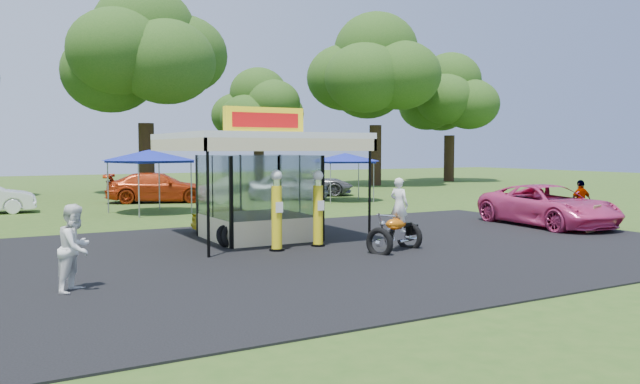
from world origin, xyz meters
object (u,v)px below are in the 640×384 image
at_px(gas_station_kiosk, 258,184).
at_px(bg_car_b, 159,188).
at_px(kiosk_car, 233,218).
at_px(gas_pump_left, 277,213).
at_px(pink_sedan, 548,206).
at_px(spectator_east_b, 581,202).
at_px(tent_east, 345,158).
at_px(a_frame_sign, 591,219).
at_px(motorcycle, 398,222).
at_px(bg_car_c, 289,186).
at_px(bg_car_d, 309,183).
at_px(tent_west, 149,156).
at_px(gas_pump_right, 318,211).
at_px(spectator_west, 75,248).

relative_size(gas_station_kiosk, bg_car_b, 0.97).
xyz_separation_m(kiosk_car, bg_car_b, (0.89, 13.15, 0.33)).
relative_size(gas_pump_left, pink_sedan, 0.41).
relative_size(kiosk_car, spectator_east_b, 1.66).
relative_size(gas_station_kiosk, tent_east, 1.42).
height_order(gas_pump_left, a_frame_sign, gas_pump_left).
height_order(motorcycle, bg_car_c, motorcycle).
bearing_deg(bg_car_d, tent_west, 146.36).
bearing_deg(gas_station_kiosk, tent_west, 95.43).
xyz_separation_m(gas_pump_left, bg_car_b, (1.40, 17.79, -0.31)).
bearing_deg(gas_station_kiosk, bg_car_d, 56.71).
distance_m(bg_car_d, tent_west, 12.88).
bearing_deg(gas_pump_right, a_frame_sign, -11.41).
bearing_deg(pink_sedan, tent_east, 98.54).
height_order(tent_west, tent_east, tent_west).
bearing_deg(bg_car_b, gas_pump_left, -165.72).
distance_m(pink_sedan, bg_car_b, 20.16).
bearing_deg(gas_station_kiosk, bg_car_c, 59.95).
bearing_deg(spectator_east_b, a_frame_sign, 52.83).
height_order(bg_car_c, tent_east, tent_east).
bearing_deg(spectator_west, tent_east, -7.35).
height_order(gas_pump_right, kiosk_car, gas_pump_right).
bearing_deg(gas_pump_left, pink_sedan, 1.17).
height_order(gas_station_kiosk, gas_pump_left, gas_station_kiosk).
height_order(kiosk_car, tent_west, tent_west).
height_order(kiosk_car, tent_east, tent_east).
distance_m(gas_pump_left, bg_car_c, 17.79).
height_order(spectator_east_b, tent_east, tent_east).
relative_size(pink_sedan, tent_west, 1.37).
bearing_deg(gas_pump_right, pink_sedan, 0.41).
height_order(pink_sedan, bg_car_b, bg_car_b).
height_order(gas_station_kiosk, tent_east, gas_station_kiosk).
xyz_separation_m(a_frame_sign, spectator_west, (-16.72, -0.64, 0.40)).
relative_size(gas_station_kiosk, spectator_west, 3.01).
distance_m(bg_car_b, tent_west, 5.96).
relative_size(kiosk_car, spectator_west, 1.57).
relative_size(gas_pump_left, a_frame_sign, 2.36).
distance_m(bg_car_b, bg_car_d, 9.51).
relative_size(spectator_west, bg_car_c, 0.40).
xyz_separation_m(bg_car_b, tent_west, (-1.84, -5.38, 1.78)).
height_order(gas_pump_left, bg_car_b, gas_pump_left).
bearing_deg(a_frame_sign, gas_pump_left, 156.48).
xyz_separation_m(gas_pump_left, pink_sedan, (11.30, 0.23, -0.33)).
relative_size(gas_station_kiosk, bg_car_c, 1.19).
bearing_deg(tent_west, tent_east, 6.30).
bearing_deg(bg_car_d, bg_car_c, 161.96).
height_order(gas_pump_left, motorcycle, gas_pump_left).
height_order(gas_station_kiosk, kiosk_car, gas_station_kiosk).
bearing_deg(gas_station_kiosk, spectator_east_b, -9.42).
xyz_separation_m(gas_pump_left, a_frame_sign, (11.06, -1.78, -0.62)).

